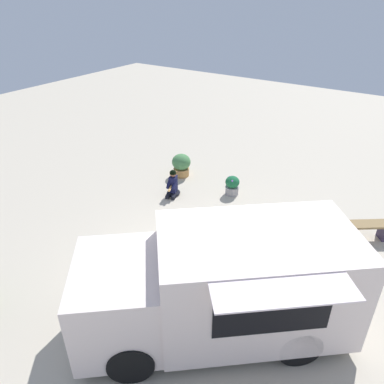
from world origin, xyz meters
name	(u,v)px	position (x,y,z in m)	size (l,w,h in m)	color
ground_plane	(216,278)	(0.00, 0.00, 0.00)	(40.00, 40.00, 0.00)	#BDB19C
food_truck	(221,288)	(1.21, 0.80, 1.07)	(4.84, 5.21, 2.24)	silver
person_customer	(173,185)	(-2.65, -3.19, 0.35)	(0.77, 0.58, 0.89)	black
planter_flowering_near	(181,165)	(-3.97, -3.78, 0.43)	(0.67, 0.67, 0.82)	#B28145
planter_flowering_far	(232,185)	(-3.77, -1.60, 0.33)	(0.46, 0.46, 0.65)	gray
plaza_bench	(357,227)	(-3.42, 2.37, 0.39)	(1.41, 1.72, 0.51)	olive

